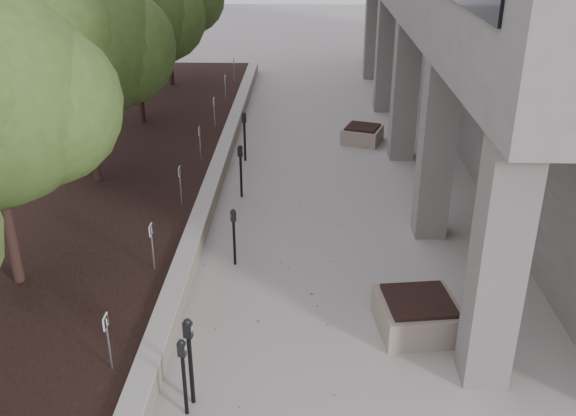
# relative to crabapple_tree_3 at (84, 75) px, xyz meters

# --- Properties ---
(ground) EXTENTS (90.00, 90.00, 0.00)m
(ground) POSITION_rel_crabapple_tree_3_xyz_m (4.80, -8.00, -3.12)
(ground) COLOR #A5A098
(ground) RESTS_ON ground
(retaining_wall) EXTENTS (0.39, 26.00, 0.50)m
(retaining_wall) POSITION_rel_crabapple_tree_3_xyz_m (2.97, 1.00, -2.87)
(retaining_wall) COLOR gray
(retaining_wall) RESTS_ON ground
(planting_bed) EXTENTS (7.00, 26.00, 0.40)m
(planting_bed) POSITION_rel_crabapple_tree_3_xyz_m (-0.70, 1.00, -2.92)
(planting_bed) COLOR black
(planting_bed) RESTS_ON ground
(crabapple_tree_3) EXTENTS (4.60, 4.00, 5.44)m
(crabapple_tree_3) POSITION_rel_crabapple_tree_3_xyz_m (0.00, 0.00, 0.00)
(crabapple_tree_3) COLOR #385822
(crabapple_tree_3) RESTS_ON planting_bed
(crabapple_tree_4) EXTENTS (4.60, 4.00, 5.44)m
(crabapple_tree_4) POSITION_rel_crabapple_tree_3_xyz_m (0.00, 5.00, 0.00)
(crabapple_tree_4) COLOR #385822
(crabapple_tree_4) RESTS_ON planting_bed
(crabapple_tree_5) EXTENTS (4.60, 4.00, 5.44)m
(crabapple_tree_5) POSITION_rel_crabapple_tree_3_xyz_m (0.00, 10.00, 0.00)
(crabapple_tree_5) COLOR #385822
(crabapple_tree_5) RESTS_ON planting_bed
(parking_sign_2) EXTENTS (0.04, 0.22, 0.96)m
(parking_sign_2) POSITION_rel_crabapple_tree_3_xyz_m (2.45, -7.50, -2.24)
(parking_sign_2) COLOR black
(parking_sign_2) RESTS_ON planting_bed
(parking_sign_3) EXTENTS (0.04, 0.22, 0.96)m
(parking_sign_3) POSITION_rel_crabapple_tree_3_xyz_m (2.45, -4.50, -2.24)
(parking_sign_3) COLOR black
(parking_sign_3) RESTS_ON planting_bed
(parking_sign_4) EXTENTS (0.04, 0.22, 0.96)m
(parking_sign_4) POSITION_rel_crabapple_tree_3_xyz_m (2.45, -1.50, -2.24)
(parking_sign_4) COLOR black
(parking_sign_4) RESTS_ON planting_bed
(parking_sign_5) EXTENTS (0.04, 0.22, 0.96)m
(parking_sign_5) POSITION_rel_crabapple_tree_3_xyz_m (2.45, 1.50, -2.24)
(parking_sign_5) COLOR black
(parking_sign_5) RESTS_ON planting_bed
(parking_sign_6) EXTENTS (0.04, 0.22, 0.96)m
(parking_sign_6) POSITION_rel_crabapple_tree_3_xyz_m (2.45, 4.50, -2.24)
(parking_sign_6) COLOR black
(parking_sign_6) RESTS_ON planting_bed
(parking_sign_7) EXTENTS (0.04, 0.22, 0.96)m
(parking_sign_7) POSITION_rel_crabapple_tree_3_xyz_m (2.45, 7.50, -2.24)
(parking_sign_7) COLOR black
(parking_sign_7) RESTS_ON planting_bed
(parking_sign_8) EXTENTS (0.04, 0.22, 0.96)m
(parking_sign_8) POSITION_rel_crabapple_tree_3_xyz_m (2.45, 10.50, -2.24)
(parking_sign_8) COLOR black
(parking_sign_8) RESTS_ON planting_bed
(parking_meter_1) EXTENTS (0.17, 0.13, 1.50)m
(parking_meter_1) POSITION_rel_crabapple_tree_3_xyz_m (3.72, -7.76, -2.37)
(parking_meter_1) COLOR black
(parking_meter_1) RESTS_ON ground
(parking_meter_2) EXTENTS (0.14, 0.11, 1.33)m
(parking_meter_2) POSITION_rel_crabapple_tree_3_xyz_m (3.66, -8.00, -2.46)
(parking_meter_2) COLOR black
(parking_meter_2) RESTS_ON ground
(parking_meter_3) EXTENTS (0.15, 0.13, 1.28)m
(parking_meter_3) POSITION_rel_crabapple_tree_3_xyz_m (3.92, -3.59, -2.48)
(parking_meter_3) COLOR black
(parking_meter_3) RESTS_ON ground
(parking_meter_4) EXTENTS (0.16, 0.12, 1.41)m
(parking_meter_4) POSITION_rel_crabapple_tree_3_xyz_m (3.73, -0.10, -2.42)
(parking_meter_4) COLOR black
(parking_meter_4) RESTS_ON ground
(parking_meter_5) EXTENTS (0.15, 0.11, 1.49)m
(parking_meter_5) POSITION_rel_crabapple_tree_3_xyz_m (3.59, 2.56, -2.38)
(parking_meter_5) COLOR black
(parking_meter_5) RESTS_ON ground
(planter_front) EXTENTS (1.50, 1.50, 0.63)m
(planter_front) POSITION_rel_crabapple_tree_3_xyz_m (7.36, -5.78, -2.81)
(planter_front) COLOR gray
(planter_front) RESTS_ON ground
(planter_back) EXTENTS (1.45, 1.45, 0.53)m
(planter_back) POSITION_rel_crabapple_tree_3_xyz_m (7.16, 4.32, -2.85)
(planter_back) COLOR gray
(planter_back) RESTS_ON ground
(berry_scatter) EXTENTS (3.30, 14.10, 0.02)m
(berry_scatter) POSITION_rel_crabapple_tree_3_xyz_m (4.70, -3.00, -3.11)
(berry_scatter) COLOR maroon
(berry_scatter) RESTS_ON ground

